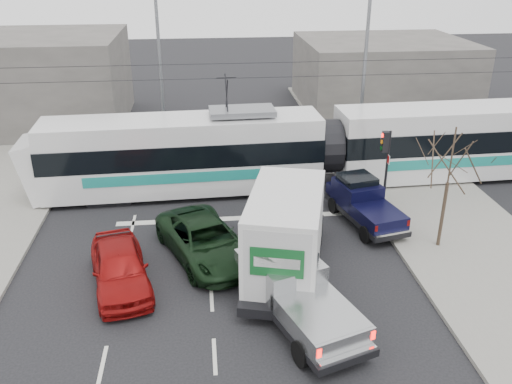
{
  "coord_description": "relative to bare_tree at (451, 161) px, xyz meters",
  "views": [
    {
      "loc": [
        -1.8,
        -15.84,
        11.21
      ],
      "look_at": [
        0.38,
        4.84,
        1.8
      ],
      "focal_mm": 38.0,
      "sensor_mm": 36.0,
      "label": 1
    }
  ],
  "objects": [
    {
      "name": "street_lamp_near",
      "position": [
        -0.29,
        11.5,
        1.32
      ],
      "size": [
        2.38,
        0.25,
        9.0
      ],
      "color": "slate",
      "rests_on": "ground"
    },
    {
      "name": "street_lamp_far",
      "position": [
        -11.79,
        13.5,
        1.32
      ],
      "size": [
        2.38,
        0.25,
        9.0
      ],
      "color": "slate",
      "rests_on": "ground"
    },
    {
      "name": "sidewalk_right",
      "position": [
        1.4,
        -2.5,
        -3.72
      ],
      "size": [
        6.0,
        60.0,
        0.15
      ],
      "primitive_type": "cube",
      "color": "gray",
      "rests_on": "ground"
    },
    {
      "name": "bare_tree",
      "position": [
        0.0,
        0.0,
        0.0
      ],
      "size": [
        2.4,
        2.4,
        5.0
      ],
      "color": "#47382B",
      "rests_on": "ground"
    },
    {
      "name": "tram",
      "position": [
        -3.13,
        6.93,
        -1.77
      ],
      "size": [
        28.01,
        3.88,
        5.7
      ],
      "rotation": [
        0.0,
        0.0,
        0.04
      ],
      "color": "silver",
      "rests_on": "ground"
    },
    {
      "name": "building_left",
      "position": [
        -21.6,
        19.5,
        -0.79
      ],
      "size": [
        14.0,
        10.0,
        6.0
      ],
      "primitive_type": "cube",
      "color": "slate",
      "rests_on": "ground"
    },
    {
      "name": "red_car",
      "position": [
        -12.51,
        -1.43,
        -2.99
      ],
      "size": [
        2.91,
        5.01,
        1.6
      ],
      "primitive_type": "imported",
      "rotation": [
        0.0,
        0.0,
        0.23
      ],
      "color": "maroon",
      "rests_on": "ground"
    },
    {
      "name": "traffic_signal",
      "position": [
        -1.13,
        4.0,
        -1.05
      ],
      "size": [
        0.44,
        0.44,
        3.6
      ],
      "color": "black",
      "rests_on": "ground"
    },
    {
      "name": "navy_pickup",
      "position": [
        -2.44,
        2.66,
        -2.83
      ],
      "size": [
        2.7,
        4.89,
        1.95
      ],
      "rotation": [
        0.0,
        0.0,
        0.23
      ],
      "color": "black",
      "rests_on": "ground"
    },
    {
      "name": "green_car",
      "position": [
        -9.43,
        0.25,
        -3.03
      ],
      "size": [
        4.41,
        6.07,
        1.53
      ],
      "primitive_type": "imported",
      "rotation": [
        0.0,
        0.0,
        0.38
      ],
      "color": "black",
      "rests_on": "ground"
    },
    {
      "name": "ground",
      "position": [
        -7.6,
        -2.5,
        -3.79
      ],
      "size": [
        120.0,
        120.0,
        0.0
      ],
      "primitive_type": "plane",
      "color": "black",
      "rests_on": "ground"
    },
    {
      "name": "silver_pickup",
      "position": [
        -6.64,
        -3.66,
        -2.71
      ],
      "size": [
        3.88,
        6.31,
        2.17
      ],
      "rotation": [
        0.0,
        0.0,
        0.33
      ],
      "color": "black",
      "rests_on": "ground"
    },
    {
      "name": "catenary",
      "position": [
        -7.6,
        7.5,
        0.09
      ],
      "size": [
        60.0,
        0.2,
        7.0
      ],
      "color": "black",
      "rests_on": "ground"
    },
    {
      "name": "rails",
      "position": [
        -7.6,
        7.5,
        -3.78
      ],
      "size": [
        60.0,
        1.6,
        0.03
      ],
      "primitive_type": "cube",
      "color": "#33302D",
      "rests_on": "ground"
    },
    {
      "name": "box_truck",
      "position": [
        -6.46,
        -1.18,
        -2.04
      ],
      "size": [
        4.2,
        7.47,
        3.54
      ],
      "rotation": [
        0.0,
        0.0,
        -0.27
      ],
      "color": "black",
      "rests_on": "ground"
    },
    {
      "name": "building_right",
      "position": [
        4.4,
        21.5,
        -1.29
      ],
      "size": [
        12.0,
        10.0,
        5.0
      ],
      "primitive_type": "cube",
      "color": "slate",
      "rests_on": "ground"
    }
  ]
}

